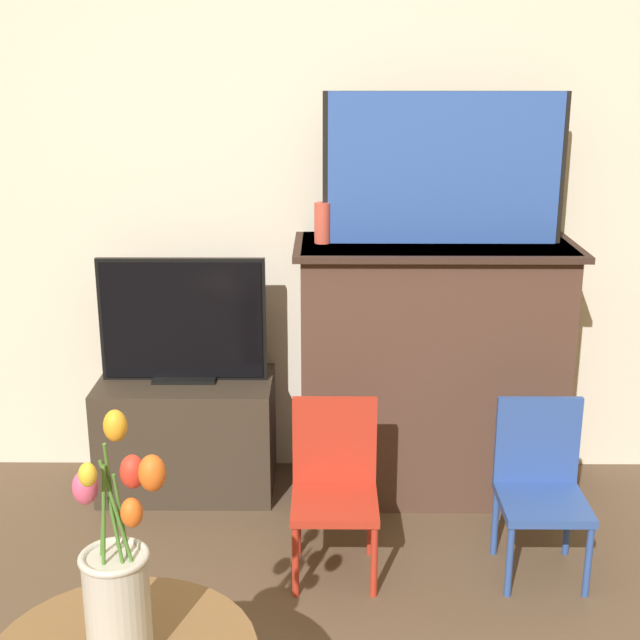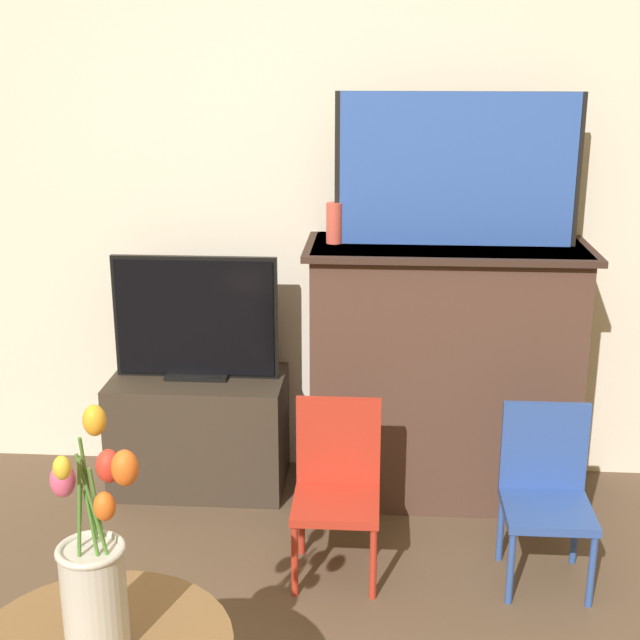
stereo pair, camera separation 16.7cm
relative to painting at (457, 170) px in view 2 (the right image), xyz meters
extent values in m
cube|color=beige|center=(-0.52, 0.25, 0.00)|extent=(8.00, 0.06, 2.70)
cube|color=#4C3328|center=(-0.02, -0.01, -0.82)|extent=(1.04, 0.45, 1.06)
cube|color=#35231C|center=(-0.02, -0.02, -0.30)|extent=(1.10, 0.49, 0.02)
cube|color=black|center=(0.00, 0.01, 0.00)|extent=(0.93, 0.02, 0.58)
cube|color=#2D51A8|center=(0.00, -0.01, 0.00)|extent=(0.89, 0.02, 0.58)
cylinder|color=#CC4C3D|center=(-0.46, -0.01, -0.21)|extent=(0.06, 0.06, 0.16)
cube|color=#382D23|center=(-1.03, -0.01, -1.10)|extent=(0.71, 0.41, 0.49)
cube|color=black|center=(-1.03, -0.01, -0.85)|extent=(0.26, 0.12, 0.02)
cube|color=black|center=(-1.03, 0.00, -0.61)|extent=(0.67, 0.02, 0.51)
cube|color=black|center=(-1.03, -0.01, -0.61)|extent=(0.64, 0.02, 0.48)
cylinder|color=#B22D1E|center=(-0.55, -0.79, -1.22)|extent=(0.02, 0.02, 0.26)
cylinder|color=#B22D1E|center=(-0.29, -0.79, -1.22)|extent=(0.02, 0.02, 0.26)
cylinder|color=#B22D1E|center=(-0.55, -0.53, -1.22)|extent=(0.02, 0.02, 0.26)
cylinder|color=#B22D1E|center=(-0.29, -0.53, -1.22)|extent=(0.02, 0.02, 0.26)
cube|color=#B22D1E|center=(-0.42, -0.66, -1.07)|extent=(0.30, 0.30, 0.03)
cube|color=#B22D1E|center=(-0.42, -0.52, -0.89)|extent=(0.30, 0.02, 0.32)
cylinder|color=#2D4C99|center=(0.17, -0.79, -1.22)|extent=(0.02, 0.02, 0.26)
cylinder|color=#2D4C99|center=(0.44, -0.79, -1.22)|extent=(0.02, 0.02, 0.26)
cylinder|color=#2D4C99|center=(0.17, -0.52, -1.22)|extent=(0.02, 0.02, 0.26)
cylinder|color=#2D4C99|center=(0.44, -0.52, -1.22)|extent=(0.02, 0.02, 0.26)
cube|color=#2D4C99|center=(0.30, -0.66, -1.07)|extent=(0.30, 0.30, 0.03)
cube|color=#2D4C99|center=(0.30, -0.52, -0.89)|extent=(0.30, 0.02, 0.32)
cylinder|color=beige|center=(-0.91, -1.71, -0.75)|extent=(0.15, 0.15, 0.25)
torus|color=beige|center=(-0.91, -1.71, -0.63)|extent=(0.16, 0.16, 0.02)
cylinder|color=#477A2D|center=(-0.89, -1.72, -0.55)|extent=(0.09, 0.04, 0.32)
ellipsoid|color=orange|center=(-0.81, -1.75, -0.40)|extent=(0.06, 0.06, 0.08)
cylinder|color=#477A2D|center=(-0.94, -1.70, -0.59)|extent=(0.04, 0.02, 0.25)
ellipsoid|color=#E0517A|center=(-0.97, -1.69, -0.47)|extent=(0.06, 0.06, 0.08)
cylinder|color=#477A2D|center=(-0.91, -1.68, -0.53)|extent=(0.01, 0.08, 0.36)
ellipsoid|color=orange|center=(-0.91, -1.62, -0.36)|extent=(0.05, 0.05, 0.07)
cylinder|color=#477A2D|center=(-0.90, -1.73, -0.60)|extent=(0.05, 0.05, 0.23)
ellipsoid|color=orange|center=(-0.85, -1.77, -0.49)|extent=(0.05, 0.05, 0.07)
cylinder|color=#477A2D|center=(-0.89, -1.70, -0.57)|extent=(0.03, 0.02, 0.29)
ellipsoid|color=red|center=(-0.87, -1.69, -0.43)|extent=(0.05, 0.05, 0.08)
cylinder|color=#477A2D|center=(-0.93, -1.73, -0.56)|extent=(0.02, 0.04, 0.32)
ellipsoid|color=gold|center=(-0.94, -1.76, -0.40)|extent=(0.04, 0.04, 0.05)
camera|label=1|loc=(-0.45, -3.42, 0.44)|focal=50.00mm
camera|label=2|loc=(-0.28, -3.42, 0.44)|focal=50.00mm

